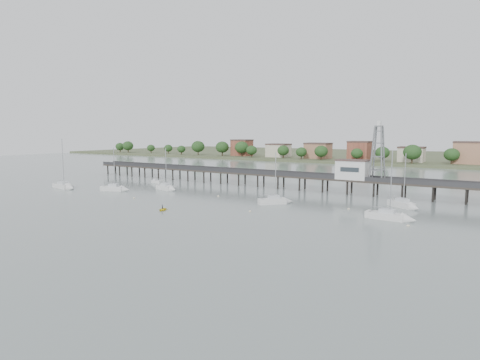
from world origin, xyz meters
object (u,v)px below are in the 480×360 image
object	(u,v)px
pier	(271,175)
sailboat_d	(395,217)
lattice_tower	(378,154)
sailboat_c	(278,201)
sailboat_e	(406,205)
sailboat_a	(118,189)
white_tender	(157,182)
sailboat_f	(66,187)
yellow_dinghy	(162,210)
sailboat_b	(168,188)

from	to	relation	value
pier	sailboat_d	world-z (taller)	sailboat_d
lattice_tower	sailboat_c	distance (m)	31.03
sailboat_d	sailboat_e	bearing A→B (deg)	97.65
sailboat_c	sailboat_a	world-z (taller)	sailboat_a
lattice_tower	white_tender	size ratio (longest dim) A/B	3.93
pier	lattice_tower	size ratio (longest dim) A/B	9.68
pier	sailboat_a	world-z (taller)	sailboat_a
sailboat_f	yellow_dinghy	xyz separation A→B (m)	(47.52, -8.84, -0.63)
sailboat_f	white_tender	xyz separation A→B (m)	(12.73, 24.55, -0.17)
sailboat_e	sailboat_a	distance (m)	75.97
sailboat_a	white_tender	xyz separation A→B (m)	(-3.68, 19.28, -0.18)
sailboat_b	white_tender	size ratio (longest dim) A/B	3.25
sailboat_a	sailboat_d	bearing A→B (deg)	-17.47
lattice_tower	pier	bearing A→B (deg)	-180.00
lattice_tower	sailboat_d	world-z (taller)	lattice_tower
pier	sailboat_e	size ratio (longest dim) A/B	11.87
sailboat_d	sailboat_c	xyz separation A→B (m)	(-26.76, 4.03, 0.01)
pier	lattice_tower	distance (m)	32.34
pier	sailboat_b	distance (m)	30.98
sailboat_e	yellow_dinghy	world-z (taller)	sailboat_e
sailboat_e	sailboat_c	distance (m)	28.00
pier	sailboat_f	bearing A→B (deg)	-143.53
white_tender	sailboat_b	bearing A→B (deg)	-32.23
sailboat_b	sailboat_e	world-z (taller)	sailboat_b
pier	yellow_dinghy	world-z (taller)	pier
sailboat_d	sailboat_f	bearing A→B (deg)	-170.24
lattice_tower	sailboat_e	distance (m)	20.31
lattice_tower	sailboat_a	bearing A→B (deg)	-154.23
pier	sailboat_c	bearing A→B (deg)	-57.65
pier	yellow_dinghy	size ratio (longest dim) A/B	55.95
lattice_tower	white_tender	xyz separation A→B (m)	(-67.75, -11.66, -10.64)
sailboat_c	lattice_tower	bearing A→B (deg)	9.49
pier	white_tender	distance (m)	38.22
sailboat_c	sailboat_a	distance (m)	48.47
lattice_tower	yellow_dinghy	xyz separation A→B (m)	(-32.96, -45.05, -11.10)
sailboat_f	yellow_dinghy	world-z (taller)	sailboat_f
sailboat_b	sailboat_c	size ratio (longest dim) A/B	1.02
lattice_tower	sailboat_d	xyz separation A→B (m)	(10.73, -28.45, -10.46)
pier	white_tender	xyz separation A→B (m)	(-36.25, -11.66, -3.33)
sailboat_b	yellow_dinghy	distance (m)	30.59
sailboat_a	yellow_dinghy	xyz separation A→B (m)	(31.11, -14.11, -0.64)
sailboat_d	sailboat_a	distance (m)	74.84
sailboat_d	sailboat_b	world-z (taller)	sailboat_d
lattice_tower	sailboat_a	size ratio (longest dim) A/B	1.19
sailboat_f	white_tender	distance (m)	27.66
sailboat_d	sailboat_f	xyz separation A→B (m)	(-91.21, -7.76, -0.01)
sailboat_c	sailboat_f	world-z (taller)	sailboat_f
sailboat_b	lattice_tower	bearing A→B (deg)	34.47
sailboat_e	yellow_dinghy	xyz separation A→B (m)	(-43.00, -30.83, -0.65)
pier	sailboat_e	world-z (taller)	sailboat_e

